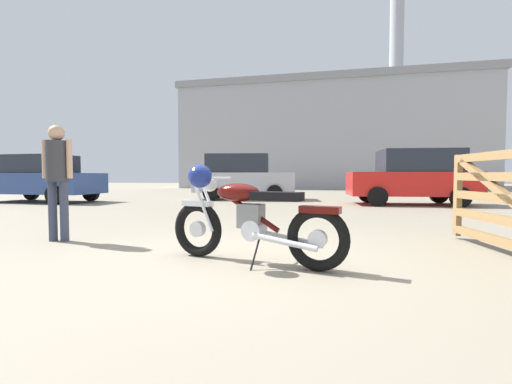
{
  "coord_description": "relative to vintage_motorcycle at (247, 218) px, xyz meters",
  "views": [
    {
      "loc": [
        0.84,
        -3.89,
        0.94
      ],
      "look_at": [
        0.17,
        0.25,
        0.75
      ],
      "focal_mm": 24.85,
      "sensor_mm": 36.0,
      "label": 1
    }
  ],
  "objects": [
    {
      "name": "white_estate_far",
      "position": [
        -2.08,
        10.07,
        0.43
      ],
      "size": [
        4.05,
        2.13,
        1.78
      ],
      "rotation": [
        0.0,
        0.0,
        0.1
      ],
      "color": "black",
      "rests_on": "ground_plane"
    },
    {
      "name": "bystander",
      "position": [
        -2.91,
        0.83,
        0.53
      ],
      "size": [
        0.46,
        0.3,
        1.66
      ],
      "rotation": [
        0.0,
        0.0,
        4.75
      ],
      "color": "#383D51",
      "rests_on": "ground_plane"
    },
    {
      "name": "vintage_motorcycle",
      "position": [
        0.0,
        0.0,
        0.0
      ],
      "size": [
        2.02,
        0.8,
        1.07
      ],
      "rotation": [
        0.0,
        0.0,
        2.84
      ],
      "color": "black",
      "rests_on": "ground_plane"
    },
    {
      "name": "blue_hatchback_right",
      "position": [
        -8.9,
        7.54,
        0.34
      ],
      "size": [
        4.31,
        2.16,
        1.67
      ],
      "rotation": [
        0.0,
        0.0,
        3.07
      ],
      "color": "black",
      "rests_on": "ground_plane"
    },
    {
      "name": "ground_plane",
      "position": [
        -0.14,
        0.17,
        -0.49
      ],
      "size": [
        80.0,
        80.0,
        0.0
      ],
      "primitive_type": "plane",
      "color": "gray"
    },
    {
      "name": "industrial_building",
      "position": [
        1.98,
        27.66,
        3.53
      ],
      "size": [
        22.89,
        15.31,
        16.37
      ],
      "rotation": [
        0.0,
        0.0,
        -0.07
      ],
      "color": "#9EA0A8",
      "rests_on": "ground_plane"
    },
    {
      "name": "dark_sedan_left",
      "position": [
        3.9,
        8.43,
        0.43
      ],
      "size": [
        3.97,
        1.96,
        1.78
      ],
      "rotation": [
        0.0,
        0.0,
        3.18
      ],
      "color": "black",
      "rests_on": "ground_plane"
    }
  ]
}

